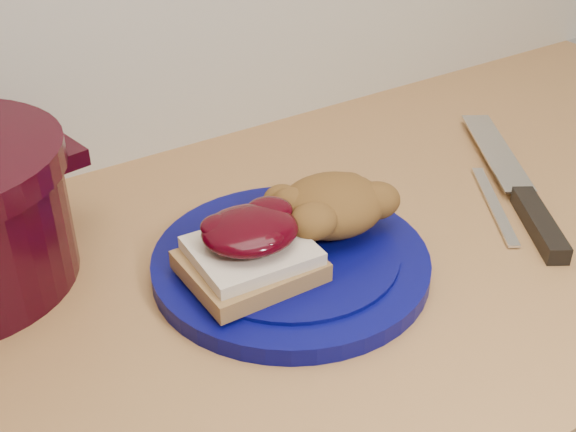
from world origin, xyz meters
TOP-DOWN VIEW (x-y plane):
  - plate at (-0.02, 1.49)m, footprint 0.31×0.31m
  - sandwich at (-0.07, 1.48)m, footprint 0.12×0.10m
  - stuffing_mound at (0.04, 1.50)m, footprint 0.12×0.11m
  - chef_knife at (0.27, 1.44)m, footprint 0.21×0.31m
  - butter_knife at (0.24, 1.46)m, footprint 0.11×0.15m

SIDE VIEW (x-z plane):
  - butter_knife at x=0.24m, z-range 0.90..0.91m
  - plate at x=-0.02m, z-range 0.90..0.92m
  - chef_knife at x=0.27m, z-range 0.90..0.92m
  - sandwich at x=-0.07m, z-range 0.92..0.98m
  - stuffing_mound at x=0.04m, z-range 0.92..0.98m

